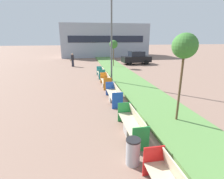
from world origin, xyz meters
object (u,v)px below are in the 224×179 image
Objects in this scene: litter_bin at (133,152)px; parked_car_distant at (136,58)px; bench_green_frame at (132,126)px; sapling_tree_far at (114,45)px; bench_blue_frame at (114,95)px; bench_orange_frame at (106,82)px; street_lamp_post at (111,24)px; sapling_tree_near at (185,47)px; bench_teal_frame at (101,74)px; pedestrian_walking at (73,60)px.

parked_car_distant reaches higher than litter_bin.
bench_green_frame is 16.90m from sapling_tree_far.
bench_blue_frame is 2.82× the size of litter_bin.
bench_orange_frame is 0.24× the size of street_lamp_post.
sapling_tree_far is (-0.00, 15.97, -0.53)m from sapling_tree_near.
sapling_tree_near is at bearing -55.42° from bench_blue_frame.
sapling_tree_far is at bearing 81.30° from litter_bin.
bench_teal_frame is 5.20m from street_lamp_post.
sapling_tree_near is 18.49m from pedestrian_walking.
pedestrian_walking reaches higher than bench_green_frame.
sapling_tree_near is 1.16× the size of sapling_tree_far.
litter_bin is 21.54m from parked_car_distant.
bench_blue_frame is 13.07m from sapling_tree_far.
parked_car_distant is (9.19, 0.66, 0.00)m from pedestrian_walking.
bench_green_frame is at bearing -113.55° from parked_car_distant.
bench_orange_frame is 12.93m from parked_car_distant.
pedestrian_walking is (-3.02, 14.16, 0.53)m from bench_blue_frame.
bench_green_frame is 0.68× the size of sapling_tree_far.
bench_teal_frame is at bearing 90.04° from bench_blue_frame.
bench_blue_frame is at bearing -89.95° from bench_orange_frame.
bench_teal_frame reaches higher than litter_bin.
pedestrian_walking is at bearing 99.48° from bench_green_frame.
bench_orange_frame is (-0.00, 3.48, -0.01)m from bench_blue_frame.
street_lamp_post is at bearing 82.13° from bench_blue_frame.
litter_bin is 0.49× the size of pedestrian_walking.
bench_blue_frame is at bearing 124.58° from sapling_tree_near.
bench_orange_frame and bench_teal_frame have the same top height.
street_lamp_post is 2.22× the size of sapling_tree_near.
street_lamp_post is at bearing 102.41° from sapling_tree_near.
litter_bin is (-0.48, -1.72, 0.06)m from bench_green_frame.
pedestrian_walking is at bearing 106.94° from sapling_tree_near.
bench_blue_frame reaches higher than litter_bin.
street_lamp_post reaches higher than bench_blue_frame.
bench_green_frame and bench_teal_frame have the same top height.
parked_car_distant is at bearing 67.41° from bench_blue_frame.
sapling_tree_near is at bearing -73.06° from pedestrian_walking.
bench_teal_frame is 2.34× the size of litter_bin.
street_lamp_post reaches higher than bench_green_frame.
bench_teal_frame is (-0.00, 3.45, -0.00)m from bench_orange_frame.
sapling_tree_far is at bearing 78.27° from street_lamp_post.
litter_bin is at bearing -94.88° from bench_blue_frame.
street_lamp_post is (0.61, 8.33, 4.49)m from bench_green_frame.
bench_blue_frame is 5.11m from sapling_tree_near.
sapling_tree_near is (2.32, -10.29, 3.09)m from bench_teal_frame.
bench_blue_frame is 16.07m from parked_car_distant.
bench_orange_frame is 0.63× the size of sapling_tree_far.
parked_car_distant is (6.17, 14.83, 0.53)m from bench_blue_frame.
bench_orange_frame is 0.54× the size of sapling_tree_near.
parked_car_distant is at bearing 4.13° from pedestrian_walking.
sapling_tree_far is 4.88m from parked_car_distant.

